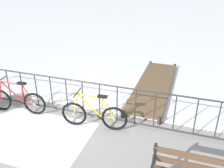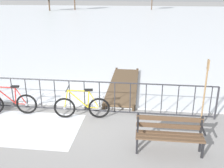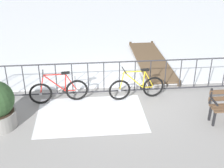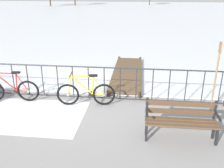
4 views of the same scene
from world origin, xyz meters
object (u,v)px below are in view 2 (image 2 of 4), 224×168
object	(u,v)px
bicycle_near_railing	(10,103)
bicycle_second	(82,107)
oar_upright	(205,89)
park_bench	(169,132)

from	to	relation	value
bicycle_near_railing	bicycle_second	distance (m)	2.31
bicycle_second	oar_upright	bearing A→B (deg)	-1.54
bicycle_near_railing	bicycle_second	xyz separation A→B (m)	(2.31, -0.00, 0.00)
oar_upright	park_bench	bearing A→B (deg)	-127.81
bicycle_second	oar_upright	size ratio (longest dim) A/B	0.86
bicycle_near_railing	bicycle_second	size ratio (longest dim) A/B	1.00
park_bench	bicycle_second	bearing A→B (deg)	150.33
bicycle_near_railing	park_bench	xyz separation A→B (m)	(4.79, -1.42, 0.14)
park_bench	oar_upright	world-z (taller)	oar_upright
bicycle_near_railing	park_bench	world-z (taller)	bicycle_near_railing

